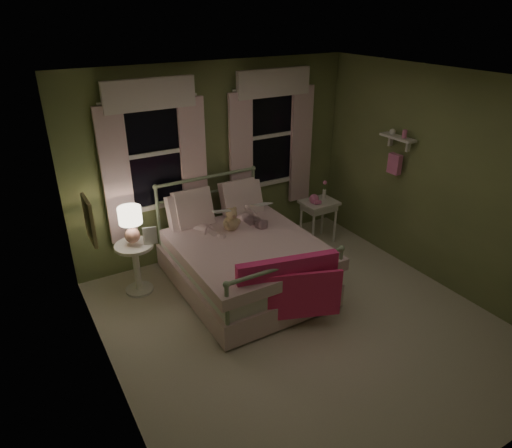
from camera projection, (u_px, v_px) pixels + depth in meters
room_shell at (308, 219)px, 4.52m from camera, size 4.20×4.20×4.20m
bed at (242, 258)px, 5.64m from camera, size 1.58×2.03×1.18m
pink_throw at (289, 282)px, 4.74m from camera, size 1.09×0.46×0.71m
child_left at (205, 211)px, 5.60m from camera, size 0.29×0.23×0.70m
child_right at (245, 200)px, 5.85m from camera, size 0.42×0.35×0.76m
book_left at (213, 216)px, 5.39m from camera, size 0.23×0.17×0.26m
book_right at (254, 209)px, 5.66m from camera, size 0.21×0.13×0.26m
teddy_bear at (231, 221)px, 5.66m from camera, size 0.24×0.20×0.32m
nightstand_left at (136, 261)px, 5.50m from camera, size 0.46×0.46×0.65m
table_lamp at (131, 221)px, 5.27m from camera, size 0.27×0.27×0.45m
book_nightstand at (144, 244)px, 5.38m from camera, size 0.22×0.26×0.02m
nightstand_right at (319, 208)px, 6.62m from camera, size 0.50×0.40×0.64m
pink_toy at (314, 199)px, 6.50m from camera, size 0.14×0.19×0.14m
bud_vase at (324, 190)px, 6.61m from camera, size 0.06×0.06×0.28m
window_left at (154, 149)px, 5.57m from camera, size 1.34×0.13×1.96m
window_right at (272, 131)px, 6.34m from camera, size 1.34×0.13×1.96m
wall_shelf at (396, 151)px, 5.83m from camera, size 0.15×0.50×0.60m
framed_picture at (89, 221)px, 4.01m from camera, size 0.03×0.32×0.42m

